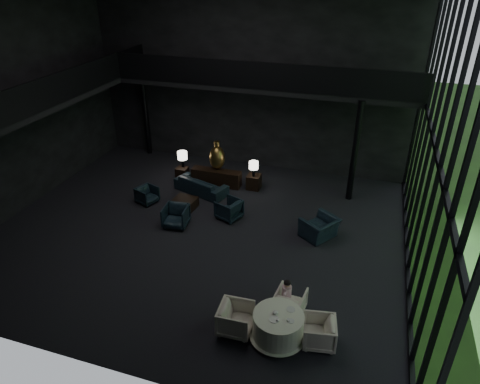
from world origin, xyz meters
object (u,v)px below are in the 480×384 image
(table_lamp_right, at_px, (254,166))
(sofa, at_px, (201,182))
(side_table_left, at_px, (182,173))
(table_lamp_left, at_px, (182,156))
(lounge_armchair_west, at_px, (147,195))
(console, at_px, (216,177))
(coffee_table, at_px, (184,204))
(dining_chair_north, at_px, (290,301))
(side_table_right, at_px, (254,182))
(dining_chair_east, at_px, (319,331))
(lounge_armchair_east, at_px, (229,208))
(dining_table, at_px, (278,328))
(window_armchair, at_px, (320,224))
(dining_chair_west, at_px, (236,316))
(bronze_urn, at_px, (217,157))
(child, at_px, (287,289))
(lounge_armchair_south, at_px, (176,214))

(table_lamp_right, relative_size, sofa, 0.27)
(table_lamp_right, bearing_deg, sofa, -155.33)
(side_table_left, relative_size, table_lamp_right, 0.81)
(table_lamp_left, xyz_separation_m, lounge_armchair_west, (-0.44, -2.43, -0.68))
(console, relative_size, coffee_table, 2.50)
(dining_chair_north, bearing_deg, lounge_armchair_west, -26.19)
(side_table_right, distance_m, table_lamp_right, 0.77)
(sofa, xyz_separation_m, dining_chair_east, (5.75, -6.43, -0.06))
(side_table_left, relative_size, table_lamp_left, 0.74)
(lounge_armchair_east, bearing_deg, console, -128.82)
(lounge_armchair_west, distance_m, dining_table, 8.23)
(window_armchair, height_order, dining_table, window_armchair)
(side_table_right, bearing_deg, dining_chair_west, -77.30)
(lounge_armchair_west, distance_m, dining_chair_north, 7.75)
(bronze_urn, distance_m, window_armchair, 5.49)
(dining_chair_north, bearing_deg, sofa, -42.73)
(table_lamp_left, xyz_separation_m, window_armchair, (6.31, -2.76, -0.50))
(bronze_urn, relative_size, dining_table, 0.85)
(dining_table, relative_size, dining_chair_west, 1.52)
(table_lamp_right, bearing_deg, child, -66.65)
(table_lamp_left, relative_size, lounge_armchair_west, 1.02)
(console, relative_size, side_table_right, 3.51)
(side_table_right, height_order, sofa, sofa)
(side_table_left, xyz_separation_m, dining_chair_west, (4.92, -7.53, 0.21))
(side_table_right, distance_m, dining_table, 8.03)
(window_armchair, bearing_deg, child, 29.13)
(side_table_left, xyz_separation_m, child, (5.98, -6.42, 0.47))
(bronze_urn, bearing_deg, lounge_armchair_east, -61.36)
(lounge_armchair_south, distance_m, dining_table, 6.10)
(coffee_table, bearing_deg, side_table_left, 115.96)
(dining_chair_east, bearing_deg, console, -153.22)
(bronze_urn, xyz_separation_m, lounge_armchair_south, (-0.26, -3.57, -0.72))
(table_lamp_right, distance_m, dining_chair_east, 8.27)
(bronze_urn, relative_size, lounge_armchair_west, 1.78)
(lounge_armchair_west, bearing_deg, window_armchair, -72.40)
(table_lamp_left, xyz_separation_m, table_lamp_right, (3.20, -0.10, 0.04))
(side_table_left, distance_m, coffee_table, 2.53)
(console, xyz_separation_m, side_table_right, (1.60, 0.16, -0.03))
(side_table_left, bearing_deg, console, -2.47)
(lounge_armchair_west, height_order, window_armchair, window_armchair)
(lounge_armchair_south, bearing_deg, dining_chair_north, -37.77)
(coffee_table, bearing_deg, side_table_right, 48.53)
(table_lamp_left, height_order, lounge_armchair_south, table_lamp_left)
(dining_chair_west, bearing_deg, window_armchair, -18.58)
(lounge_armchair_east, height_order, lounge_armchair_south, lounge_armchair_south)
(side_table_right, bearing_deg, dining_chair_north, -66.07)
(console, distance_m, child, 7.73)
(dining_chair_north, bearing_deg, lounge_armchair_south, -25.77)
(dining_table, height_order, dining_chair_west, dining_chair_west)
(side_table_right, distance_m, lounge_armchair_west, 4.36)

